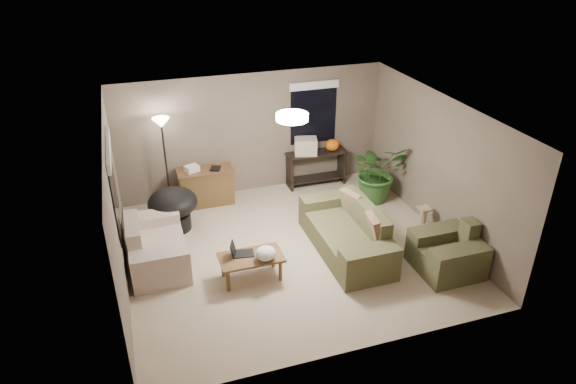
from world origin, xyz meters
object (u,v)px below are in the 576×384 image
object	(u,v)px
coffee_table	(251,260)
papasan_chair	(173,207)
floor_lamp	(162,134)
armchair	(447,254)
console_table	(316,166)
desk	(206,186)
cat_scratching_post	(423,221)
main_sofa	(348,235)
loveseat	(155,248)
houseplant	(377,178)

from	to	relation	value
coffee_table	papasan_chair	distance (m)	2.15
floor_lamp	armchair	bearing A→B (deg)	-40.03
console_table	desk	bearing A→B (deg)	-177.00
armchair	coffee_table	size ratio (longest dim) A/B	1.00
cat_scratching_post	console_table	bearing A→B (deg)	115.74
cat_scratching_post	floor_lamp	bearing A→B (deg)	152.25
console_table	papasan_chair	xyz separation A→B (m)	(-3.15, -0.91, 0.03)
main_sofa	papasan_chair	world-z (taller)	main_sofa
armchair	floor_lamp	bearing A→B (deg)	139.97
loveseat	floor_lamp	size ratio (longest dim) A/B	0.84
houseplant	desk	bearing A→B (deg)	165.06
desk	papasan_chair	world-z (taller)	papasan_chair
loveseat	floor_lamp	distance (m)	2.24
main_sofa	papasan_chair	xyz separation A→B (m)	(-2.77, 1.63, 0.17)
desk	cat_scratching_post	world-z (taller)	desk
desk	floor_lamp	xyz separation A→B (m)	(-0.73, -0.04, 1.22)
papasan_chair	main_sofa	bearing A→B (deg)	-30.58
floor_lamp	cat_scratching_post	size ratio (longest dim) A/B	3.82
houseplant	papasan_chair	bearing A→B (deg)	178.57
papasan_chair	houseplant	world-z (taller)	houseplant
console_table	floor_lamp	distance (m)	3.35
console_table	cat_scratching_post	distance (m)	2.70
loveseat	papasan_chair	bearing A→B (deg)	67.21
papasan_chair	houseplant	bearing A→B (deg)	-1.43
main_sofa	loveseat	size ratio (longest dim) A/B	1.38
coffee_table	desk	world-z (taller)	desk
coffee_table	floor_lamp	world-z (taller)	floor_lamp
coffee_table	houseplant	world-z (taller)	houseplant
coffee_table	desk	size ratio (longest dim) A/B	0.91
loveseat	desk	world-z (taller)	loveseat
console_table	houseplant	distance (m)	1.37
main_sofa	floor_lamp	xyz separation A→B (m)	(-2.75, 2.39, 1.30)
coffee_table	floor_lamp	xyz separation A→B (m)	(-0.97, 2.67, 1.24)
console_table	papasan_chair	world-z (taller)	papasan_chair
coffee_table	console_table	world-z (taller)	console_table
loveseat	console_table	distance (m)	4.07
loveseat	desk	xyz separation A→B (m)	(1.17, 1.81, 0.08)
papasan_chair	floor_lamp	world-z (taller)	floor_lamp
main_sofa	coffee_table	xyz separation A→B (m)	(-1.79, -0.28, 0.06)
loveseat	coffee_table	distance (m)	1.67
loveseat	coffee_table	bearing A→B (deg)	-32.49
main_sofa	cat_scratching_post	bearing A→B (deg)	4.48
loveseat	papasan_chair	size ratio (longest dim) A/B	1.67
cat_scratching_post	main_sofa	bearing A→B (deg)	-175.52
loveseat	cat_scratching_post	xyz separation A→B (m)	(4.74, -0.49, -0.08)
armchair	houseplant	world-z (taller)	houseplant
loveseat	main_sofa	bearing A→B (deg)	-10.90
houseplant	console_table	bearing A→B (deg)	132.33
armchair	desk	xyz separation A→B (m)	(-3.33, 3.44, 0.08)
coffee_table	console_table	xyz separation A→B (m)	(2.17, 2.83, 0.08)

